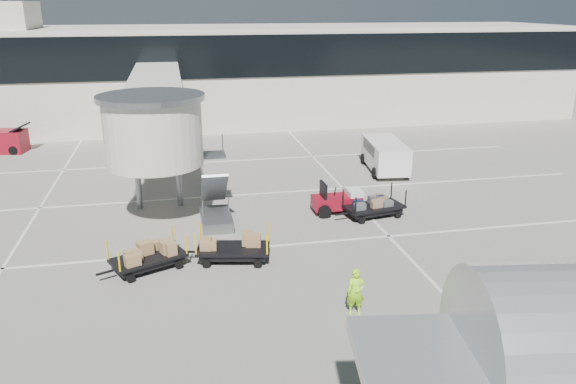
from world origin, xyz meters
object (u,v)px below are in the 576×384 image
suitcase_cart (373,207)px  box_cart_near (231,248)px  ground_worker (356,292)px  minivan (384,153)px  baggage_tug (338,201)px  box_cart_far (147,257)px

suitcase_cart → box_cart_near: (-7.24, -3.48, 0.01)m
box_cart_near → ground_worker: size_ratio=2.23×
box_cart_near → ground_worker: (3.60, -4.94, 0.29)m
suitcase_cart → minivan: 8.28m
baggage_tug → minivan: bearing=52.0°
box_cart_near → box_cart_far: (-3.29, -0.19, 0.03)m
suitcase_cart → minivan: minivan is taller
suitcase_cart → ground_worker: size_ratio=2.19×
ground_worker → box_cart_far: bearing=157.8°
baggage_tug → box_cart_far: (-9.06, -4.65, -0.03)m
ground_worker → minivan: (7.07, 15.94, 0.29)m
baggage_tug → box_cart_near: (-5.77, -4.46, -0.06)m
box_cart_far → minivan: minivan is taller
baggage_tug → suitcase_cart: (1.47, -0.97, -0.07)m
ground_worker → minivan: minivan is taller
baggage_tug → box_cart_far: 10.18m
minivan → suitcase_cart: bearing=-107.6°
suitcase_cart → ground_worker: bearing=-123.8°
box_cart_far → suitcase_cart: bearing=-5.1°
suitcase_cart → box_cart_far: (-10.53, -3.68, 0.04)m
baggage_tug → minivan: 8.19m
box_cart_far → ground_worker: size_ratio=2.11×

